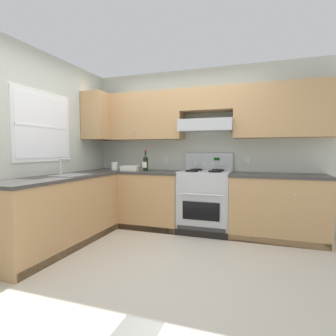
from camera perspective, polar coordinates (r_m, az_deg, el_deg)
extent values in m
plane|color=beige|center=(3.27, -3.99, -18.58)|extent=(7.04, 7.04, 0.00)
cube|color=slate|center=(2.17, -6.63, -30.94)|extent=(0.30, 0.30, 0.01)
cube|color=beige|center=(4.46, 9.66, 4.12)|extent=(4.68, 0.12, 2.55)
cube|color=tan|center=(4.62, -5.95, 10.66)|extent=(1.47, 0.34, 0.76)
cube|color=tan|center=(4.21, 23.16, 11.08)|extent=(1.36, 0.34, 0.76)
cube|color=tan|center=(4.31, 8.31, 13.99)|extent=(0.80, 0.34, 0.34)
cube|color=#B7BABC|center=(4.21, 8.16, 8.86)|extent=(0.80, 0.46, 0.17)
cube|color=#B7BABC|center=(3.99, 7.55, 8.08)|extent=(0.80, 0.03, 0.04)
sphere|color=silver|center=(4.43, -6.92, 7.57)|extent=(0.02, 0.02, 0.02)
sphere|color=silver|center=(4.00, 16.32, 7.88)|extent=(0.02, 0.02, 0.02)
sphere|color=silver|center=(4.06, 30.06, 7.47)|extent=(0.02, 0.02, 0.02)
cube|color=silver|center=(4.59, -0.38, 1.72)|extent=(0.08, 0.01, 0.12)
cube|color=silver|center=(4.59, -0.40, 1.99)|extent=(0.03, 0.00, 0.03)
cube|color=silver|center=(4.59, -0.40, 1.44)|extent=(0.03, 0.00, 0.03)
cube|color=silver|center=(4.34, 16.34, 1.46)|extent=(0.08, 0.01, 0.12)
cube|color=silver|center=(4.33, 16.35, 1.75)|extent=(0.03, 0.00, 0.03)
cube|color=silver|center=(4.33, 16.34, 1.16)|extent=(0.03, 0.00, 0.03)
cube|color=beige|center=(4.02, -25.31, 3.87)|extent=(0.12, 4.00, 2.55)
cube|color=white|center=(3.99, -24.90, 7.84)|extent=(0.04, 1.00, 0.92)
cube|color=white|center=(3.98, -24.69, 7.86)|extent=(0.01, 0.90, 0.82)
cube|color=white|center=(3.97, -24.66, 7.87)|extent=(0.01, 0.90, 0.02)
cube|color=tan|center=(4.77, -13.94, 10.35)|extent=(0.34, 0.64, 0.76)
cube|color=tan|center=(4.54, -6.76, -6.50)|extent=(1.54, 0.61, 0.87)
cube|color=#3D3A38|center=(4.48, -6.80, -0.77)|extent=(1.56, 0.63, 0.04)
cube|color=tan|center=(4.11, 22.00, -7.82)|extent=(1.27, 0.61, 0.87)
cube|color=#3D3A38|center=(4.05, 22.16, -1.49)|extent=(1.30, 0.63, 0.04)
cube|color=black|center=(4.04, 5.05, -13.48)|extent=(3.54, 0.06, 0.09)
sphere|color=silver|center=(4.37, -12.23, -3.72)|extent=(0.03, 0.03, 0.03)
sphere|color=silver|center=(3.77, 25.25, -5.15)|extent=(0.03, 0.03, 0.03)
cube|color=tan|center=(3.77, -21.96, -8.84)|extent=(0.61, 1.89, 0.87)
cube|color=#3D3A38|center=(3.70, -22.13, -1.95)|extent=(0.63, 1.91, 0.04)
cube|color=black|center=(3.71, -18.48, -15.25)|extent=(0.06, 1.85, 0.09)
cube|color=#999B9E|center=(3.88, -19.84, -1.41)|extent=(0.40, 0.48, 0.01)
cube|color=#28282B|center=(3.89, -19.82, -2.47)|extent=(0.34, 0.42, 0.14)
cylinder|color=silver|center=(3.98, -21.67, 0.30)|extent=(0.03, 0.03, 0.22)
cylinder|color=silver|center=(3.92, -20.82, 1.73)|extent=(0.16, 0.02, 0.02)
cube|color=#B7BABC|center=(4.18, 7.78, -7.13)|extent=(0.76, 0.58, 0.91)
cube|color=black|center=(3.91, 6.92, -8.99)|extent=(0.53, 0.01, 0.26)
cylinder|color=silver|center=(3.85, 6.88, -5.57)|extent=(0.65, 0.02, 0.02)
cube|color=#333333|center=(3.99, 6.89, -12.99)|extent=(0.70, 0.01, 0.11)
cube|color=#B7BABC|center=(4.12, 7.83, -0.78)|extent=(0.76, 0.58, 0.02)
cube|color=#B7BABC|center=(4.38, 8.54, 1.26)|extent=(0.76, 0.04, 0.29)
cube|color=#053F0C|center=(4.34, 10.23, 1.88)|extent=(0.09, 0.01, 0.04)
cylinder|color=black|center=(4.02, 5.07, -0.60)|extent=(0.19, 0.19, 0.02)
cylinder|color=black|center=(4.02, 5.07, -0.68)|extent=(0.07, 0.07, 0.01)
cylinder|color=black|center=(3.95, 9.86, -0.71)|extent=(0.19, 0.19, 0.02)
cylinder|color=black|center=(3.95, 9.86, -0.80)|extent=(0.07, 0.07, 0.01)
cylinder|color=black|center=(4.29, 5.97, -0.33)|extent=(0.19, 0.19, 0.02)
cylinder|color=black|center=(4.29, 5.97, -0.41)|extent=(0.07, 0.07, 0.01)
cylinder|color=black|center=(4.23, 10.47, -0.44)|extent=(0.19, 0.19, 0.02)
cylinder|color=black|center=(4.23, 10.46, -0.52)|extent=(0.07, 0.07, 0.01)
cylinder|color=white|center=(4.40, 5.82, 0.97)|extent=(0.04, 0.02, 0.04)
cylinder|color=white|center=(4.37, 7.61, 0.94)|extent=(0.04, 0.02, 0.04)
cylinder|color=white|center=(4.35, 9.43, 0.90)|extent=(0.04, 0.02, 0.04)
cylinder|color=white|center=(4.33, 11.26, 0.87)|extent=(0.04, 0.02, 0.04)
cylinder|color=black|center=(4.35, -4.75, 0.75)|extent=(0.08, 0.08, 0.21)
cone|color=black|center=(4.35, -4.75, 2.38)|extent=(0.08, 0.08, 0.04)
cylinder|color=black|center=(4.35, -4.76, 3.18)|extent=(0.03, 0.03, 0.09)
cylinder|color=maroon|center=(4.35, -4.76, 3.63)|extent=(0.03, 0.03, 0.02)
cube|color=silver|center=(4.31, -4.97, 0.67)|extent=(0.07, 0.00, 0.09)
cube|color=white|center=(4.50, -7.71, -0.42)|extent=(0.24, 0.20, 0.02)
cube|color=white|center=(4.39, -8.39, -0.11)|extent=(0.30, 0.01, 0.08)
cube|color=white|center=(4.60, -7.06, 0.07)|extent=(0.30, 0.01, 0.08)
cube|color=white|center=(4.56, -9.32, 0.02)|extent=(0.01, 0.22, 0.08)
cube|color=white|center=(4.43, -6.06, -0.06)|extent=(0.01, 0.22, 0.08)
cylinder|color=white|center=(4.67, -11.16, 0.41)|extent=(0.11, 0.11, 0.13)
cylinder|color=#9E7A51|center=(4.66, -11.17, 1.20)|extent=(0.04, 0.04, 0.01)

